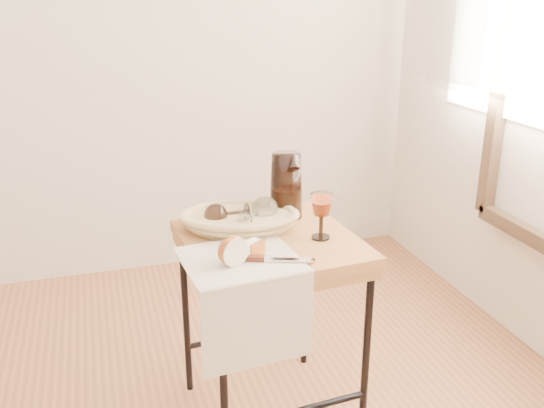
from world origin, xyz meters
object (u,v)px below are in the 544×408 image
object	(u,v)px
bread_basket	(240,221)
goblet_lying_b	(256,213)
side_table	(270,330)
goblet_lying_a	(229,213)
wine_goblet	(321,216)
tea_towel	(240,259)
apple_half	(232,250)
table_knife	(270,258)
pitcher	(286,185)

from	to	relation	value
bread_basket	goblet_lying_b	world-z (taller)	goblet_lying_b
side_table	goblet_lying_b	world-z (taller)	goblet_lying_b
goblet_lying_a	wine_goblet	xyz separation A→B (m)	(0.25, -0.17, 0.02)
tea_towel	bread_basket	distance (m)	0.24
tea_towel	apple_half	bearing A→B (deg)	-143.47
tea_towel	goblet_lying_a	xyz separation A→B (m)	(0.03, 0.25, 0.05)
wine_goblet	apple_half	size ratio (longest dim) A/B	1.64
side_table	table_knife	size ratio (longest dim) A/B	2.91
pitcher	table_knife	world-z (taller)	pitcher
side_table	goblet_lying_a	world-z (taller)	goblet_lying_a
side_table	apple_half	bearing A→B (deg)	-135.38
goblet_lying_b	pitcher	size ratio (longest dim) A/B	0.54
goblet_lying_b	pitcher	world-z (taller)	pitcher
side_table	goblet_lying_b	distance (m)	0.40
table_knife	side_table	bearing A→B (deg)	93.14
goblet_lying_b	table_knife	world-z (taller)	goblet_lying_b
bread_basket	goblet_lying_b	size ratio (longest dim) A/B	2.42
apple_half	table_knife	world-z (taller)	apple_half
table_knife	pitcher	bearing A→B (deg)	84.77
pitcher	table_knife	distance (m)	0.39
tea_towel	wine_goblet	xyz separation A→B (m)	(0.28, 0.08, 0.07)
tea_towel	wine_goblet	size ratio (longest dim) A/B	2.19
bread_basket	pitcher	distance (m)	0.21
goblet_lying_b	apple_half	bearing A→B (deg)	-157.02
pitcher	apple_half	size ratio (longest dim) A/B	2.89
pitcher	wine_goblet	world-z (taller)	pitcher
goblet_lying_b	apple_half	distance (m)	0.28
goblet_lying_a	goblet_lying_b	world-z (taller)	goblet_lying_b
goblet_lying_a	goblet_lying_b	bearing A→B (deg)	154.97
goblet_lying_b	wine_goblet	xyz separation A→B (m)	(0.17, -0.13, 0.02)
goblet_lying_a	wine_goblet	world-z (taller)	wine_goblet
bread_basket	apple_half	xyz separation A→B (m)	(-0.09, -0.26, 0.02)
side_table	table_knife	distance (m)	0.39
wine_goblet	table_knife	xyz separation A→B (m)	(-0.20, -0.12, -0.06)
side_table	tea_towel	world-z (taller)	tea_towel
side_table	table_knife	world-z (taller)	table_knife
bread_basket	goblet_lying_b	distance (m)	0.06
bread_basket	pitcher	xyz separation A→B (m)	(0.18, 0.07, 0.08)
goblet_lying_a	table_knife	xyz separation A→B (m)	(0.05, -0.29, -0.04)
tea_towel	apple_half	distance (m)	0.06
tea_towel	bread_basket	xyz separation A→B (m)	(0.06, 0.23, 0.02)
goblet_lying_a	apple_half	xyz separation A→B (m)	(-0.06, -0.27, -0.00)
goblet_lying_b	apple_half	xyz separation A→B (m)	(-0.14, -0.24, -0.01)
goblet_lying_a	apple_half	world-z (taller)	same
goblet_lying_b	wine_goblet	bearing A→B (deg)	-74.27
tea_towel	wine_goblet	bearing A→B (deg)	11.61
side_table	table_knife	bearing A→B (deg)	-106.61
pitcher	side_table	bearing A→B (deg)	-113.49
side_table	pitcher	size ratio (longest dim) A/B	2.55
bread_basket	table_knife	size ratio (longest dim) A/B	1.50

